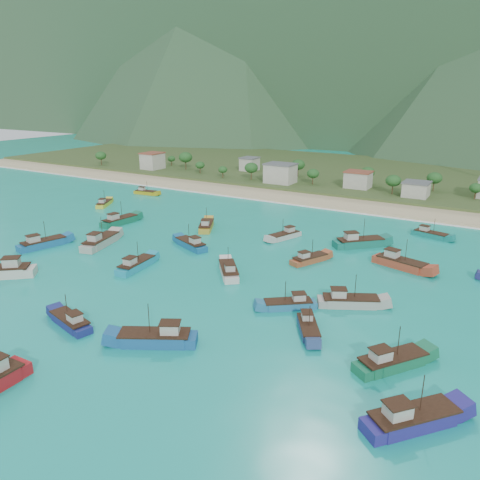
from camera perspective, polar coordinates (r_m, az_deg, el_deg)
The scene contains 29 objects.
ground at distance 95.21m, azimuth -2.29°, elevation -5.15°, with size 600.00×600.00×0.00m, color #0D927B.
beach at distance 164.03m, azimuth 12.91°, elevation 4.25°, with size 400.00×18.00×1.20m, color beige.
land at distance 221.86m, azimuth 17.91°, elevation 7.28°, with size 400.00×110.00×2.40m, color #385123.
surf_line at distance 155.24m, azimuth 11.80°, elevation 3.57°, with size 400.00×2.50×0.08m, color white.
mountains at distance 486.85m, azimuth 24.92°, elevation 24.49°, with size 1520.00×440.00×260.00m.
village at distance 182.72m, azimuth 17.32°, elevation 6.78°, with size 222.68×28.48×7.30m.
vegetation at distance 186.79m, azimuth 14.83°, elevation 7.30°, with size 276.59×25.46×8.39m.
boat_0 at distance 179.36m, azimuth -11.41°, elevation 5.67°, with size 9.42×3.66×5.43m.
boat_2 at distance 140.41m, azimuth -14.45°, elevation 2.26°, with size 4.53×12.10×7.00m.
boat_4 at distance 121.92m, azimuth -16.62°, elevation -0.21°, with size 6.88×13.37×7.58m.
boat_5 at distance 108.33m, azimuth 18.99°, elevation -2.74°, with size 12.54×6.68×7.11m.
boat_7 at distance 131.45m, azimuth -4.13°, elevation 1.68°, with size 7.81×11.00×6.35m.
boat_10 at distance 84.50m, azimuth 6.00°, elevation -7.87°, with size 9.20×8.01×5.59m.
boat_11 at distance 106.86m, azimuth 8.47°, elevation -2.37°, with size 6.50×9.83×5.63m.
boat_13 at distance 116.10m, azimuth -6.00°, elevation -0.56°, with size 11.06×7.00×6.30m.
boat_14 at distance 125.59m, azimuth -22.90°, elevation -0.43°, with size 6.22×12.22×6.93m.
boat_15 at distance 164.52m, azimuth -16.22°, elevation 4.25°, with size 6.85×9.68×5.59m.
boat_17 at distance 98.74m, azimuth -1.38°, elevation -3.81°, with size 9.11×10.21×6.26m.
boat_18 at distance 74.01m, azimuth -10.17°, elevation -11.76°, with size 12.32×8.99×7.15m.
boat_20 at distance 70.77m, azimuth 17.98°, elevation -13.99°, with size 9.24×11.05×6.63m.
boat_21 at distance 119.85m, azimuth 14.34°, elevation -0.33°, with size 11.83×11.49×7.52m.
boat_22 at distance 77.26m, azimuth 8.31°, elevation -10.60°, with size 6.95×9.08×5.32m.
boat_23 at distance 123.18m, azimuth 5.47°, elevation 0.49°, with size 5.99×10.20×5.79m.
boat_24 at distance 104.34m, azimuth -12.53°, elevation -3.03°, with size 4.22×11.02×6.36m.
boat_29 at distance 83.00m, azimuth -19.97°, elevation -9.38°, with size 10.28×5.26×5.83m.
boat_30 at distance 60.97m, azimuth 20.24°, elevation -19.86°, with size 10.43×11.32×7.04m.
boat_31 at distance 109.41m, azimuth -27.18°, elevation -3.49°, with size 12.96×11.63×7.97m.
boat_32 at distance 133.61m, azimuth 22.18°, elevation 0.59°, with size 9.87×5.17×5.60m.
boat_33 at distance 87.01m, azimuth 13.19°, elevation -7.36°, with size 11.28×8.00×6.51m.
Camera 1 is at (48.01, -73.41, 37.00)m, focal length 35.00 mm.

